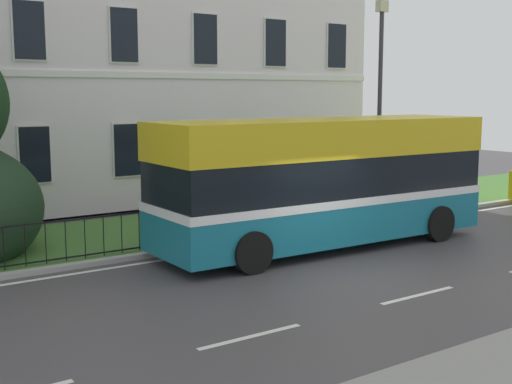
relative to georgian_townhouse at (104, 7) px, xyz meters
name	(u,v)px	position (x,y,z in m)	size (l,w,h in m)	color
ground_plane	(327,268)	(-0.64, -13.97, -7.22)	(60.00, 56.00, 0.18)	#444144
georgian_townhouse	(104,7)	(0.00, 0.00, 0.00)	(18.20, 10.29, 14.09)	white
iron_verge_railing	(262,215)	(0.00, -10.47, -6.58)	(17.46, 0.04, 0.97)	black
single_decker_bus	(324,180)	(0.66, -12.30, -5.47)	(9.19, 2.87, 3.29)	#176C84
street_lamp_post	(380,91)	(5.49, -9.41, -3.21)	(0.36, 0.24, 6.75)	#333338
litter_bin	(203,215)	(-1.49, -9.83, -6.51)	(0.55, 0.55, 1.12)	#23472D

